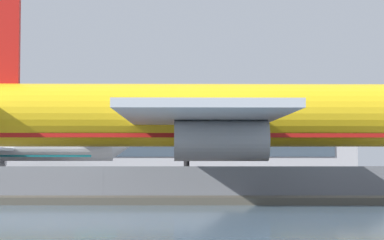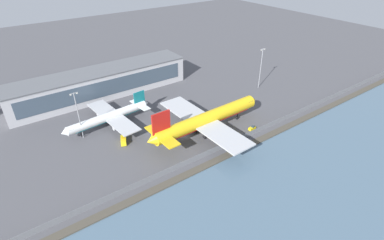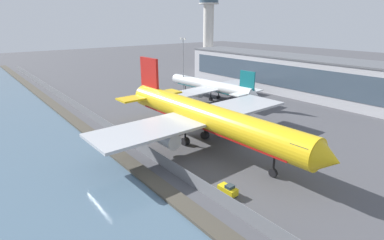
{
  "view_description": "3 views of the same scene",
  "coord_description": "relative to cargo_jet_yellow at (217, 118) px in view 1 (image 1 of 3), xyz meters",
  "views": [
    {
      "loc": [
        6.9,
        -70.15,
        2.97
      ],
      "look_at": [
        6.36,
        -1.49,
        6.57
      ],
      "focal_mm": 70.0,
      "sensor_mm": 36.0,
      "label": 1
    },
    {
      "loc": [
        -58.27,
        -86.41,
        70.64
      ],
      "look_at": [
        4.91,
        1.76,
        5.3
      ],
      "focal_mm": 28.0,
      "sensor_mm": 36.0,
      "label": 2
    },
    {
      "loc": [
        55.58,
        -43.37,
        26.47
      ],
      "look_at": [
        1.15,
        -0.46,
        3.4
      ],
      "focal_mm": 28.0,
      "sensor_mm": 36.0,
      "label": 3
    }
  ],
  "objects": [
    {
      "name": "ground_plane",
      "position": [
        -8.64,
        3.12,
        -6.67
      ],
      "size": [
        500.0,
        500.0,
        0.0
      ],
      "primitive_type": "plane",
      "color": "#4C4C51"
    },
    {
      "name": "cargo_jet_yellow",
      "position": [
        0.0,
        0.0,
        0.0
      ],
      "size": [
        57.77,
        49.11,
        17.47
      ],
      "color": "yellow",
      "rests_on": "ground"
    },
    {
      "name": "perimeter_fence",
      "position": [
        -8.64,
        -12.88,
        -5.44
      ],
      "size": [
        280.0,
        0.1,
        2.45
      ],
      "color": "slate",
      "rests_on": "ground"
    },
    {
      "name": "shoreline_seawall",
      "position": [
        -8.64,
        -17.38,
        -6.42
      ],
      "size": [
        320.0,
        3.0,
        0.5
      ],
      "color": "#474238",
      "rests_on": "ground"
    },
    {
      "name": "terminal_building",
      "position": [
        -22.09,
        60.48,
        0.32
      ],
      "size": [
        92.13,
        17.8,
        13.95
      ],
      "color": "#B2B2B7",
      "rests_on": "ground"
    }
  ]
}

